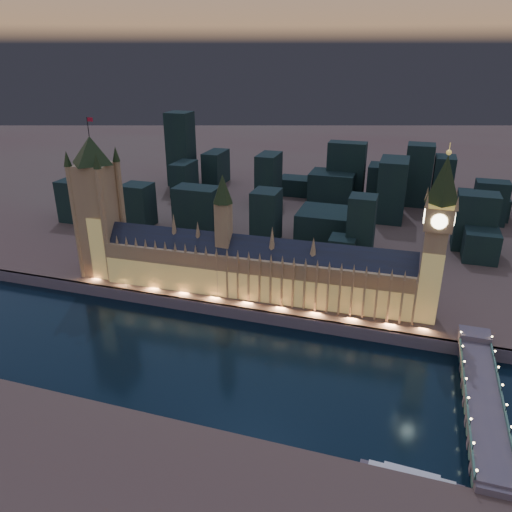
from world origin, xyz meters
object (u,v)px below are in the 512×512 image
(palace_of_westminster, at_px, (252,268))
(river_boat, at_px, (411,479))
(victoria_tower, at_px, (97,200))
(westminster_bridge, at_px, (481,398))
(elizabeth_tower, at_px, (438,227))

(palace_of_westminster, relative_size, river_boat, 4.95)
(victoria_tower, bearing_deg, westminster_bridge, -14.97)
(westminster_bridge, bearing_deg, palace_of_westminster, 154.07)
(westminster_bridge, relative_size, river_boat, 2.77)
(palace_of_westminster, bearing_deg, river_boat, -48.89)
(palace_of_westminster, distance_m, river_boat, 160.84)
(victoria_tower, bearing_deg, river_boat, -29.17)
(elizabeth_tower, bearing_deg, victoria_tower, -180.00)
(palace_of_westminster, bearing_deg, victoria_tower, 179.91)
(victoria_tower, relative_size, river_boat, 2.65)
(elizabeth_tower, xyz_separation_m, river_boat, (-3.17, -119.92, -64.33))
(victoria_tower, xyz_separation_m, westminster_bridge, (244.42, -65.38, -55.44))
(palace_of_westminster, distance_m, westminster_bridge, 150.47)
(victoria_tower, xyz_separation_m, river_boat, (214.83, -119.91, -59.88))
(river_boat, bearing_deg, westminster_bridge, 61.52)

